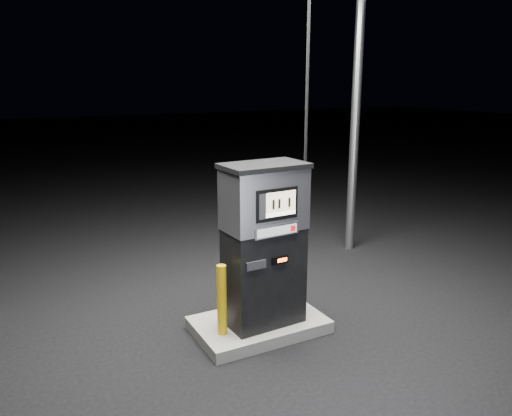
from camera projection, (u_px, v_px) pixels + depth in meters
name	position (u px, v px, depth m)	size (l,w,h in m)	color
ground	(259.00, 330.00, 6.29)	(80.00, 80.00, 0.00)	black
pump_island	(259.00, 325.00, 6.27)	(1.60, 1.00, 0.15)	slate
fuel_dispenser	(264.00, 243.00, 5.95)	(1.10, 0.63, 4.12)	black
bollard_left	(222.00, 300.00, 5.80)	(0.11, 0.11, 0.86)	gold
bollard_right	(293.00, 271.00, 6.45)	(0.14, 0.14, 1.02)	gold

